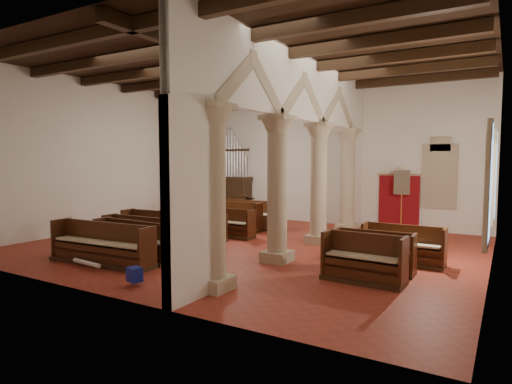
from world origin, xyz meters
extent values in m
plane|color=maroon|center=(0.00, 0.00, 0.00)|extent=(14.00, 14.00, 0.00)
plane|color=black|center=(0.00, 0.00, 6.00)|extent=(14.00, 14.00, 0.00)
cube|color=white|center=(0.00, 6.00, 3.00)|extent=(14.00, 0.02, 6.00)
cube|color=white|center=(0.00, -6.00, 3.00)|extent=(14.00, 0.02, 6.00)
cube|color=white|center=(-7.00, 0.00, 3.00)|extent=(0.02, 12.00, 6.00)
cube|color=white|center=(7.00, 0.00, 3.00)|extent=(0.02, 12.00, 6.00)
cube|color=tan|center=(1.80, -4.50, 0.15)|extent=(0.75, 0.75, 0.30)
cylinder|color=tan|center=(1.80, -4.50, 1.95)|extent=(0.56, 0.56, 3.30)
cube|color=tan|center=(1.80, -1.50, 0.15)|extent=(0.75, 0.75, 0.30)
cylinder|color=tan|center=(1.80, -1.50, 1.95)|extent=(0.56, 0.56, 3.30)
cube|color=tan|center=(1.80, 1.50, 0.15)|extent=(0.75, 0.75, 0.30)
cylinder|color=tan|center=(1.80, 1.50, 1.95)|extent=(0.56, 0.56, 3.30)
cube|color=tan|center=(1.80, 4.50, 0.15)|extent=(0.75, 0.75, 0.30)
cylinder|color=tan|center=(1.80, 4.50, 1.95)|extent=(0.56, 0.56, 3.30)
cube|color=white|center=(1.80, 0.00, 5.04)|extent=(0.25, 11.90, 1.93)
cube|color=#2B614F|center=(6.98, -1.50, 2.20)|extent=(0.03, 1.00, 2.20)
cube|color=#2B614F|center=(6.98, 2.50, 2.20)|extent=(0.03, 1.00, 2.20)
cube|color=#2B614F|center=(5.00, 5.98, 2.20)|extent=(1.00, 0.03, 2.20)
cube|color=#331F10|center=(-4.50, 5.50, 0.90)|extent=(2.00, 0.80, 1.80)
cube|color=#331F10|center=(-4.50, 5.50, 1.90)|extent=(2.10, 0.85, 0.20)
cube|color=#342110|center=(-2.53, 4.05, 0.05)|extent=(0.62, 0.62, 0.10)
cube|color=#342110|center=(-2.53, 4.05, 0.57)|extent=(0.30, 0.30, 1.15)
cube|color=#342110|center=(-2.53, 3.97, 1.20)|extent=(0.65, 0.59, 0.20)
cube|color=#A01211|center=(3.50, 5.92, 1.15)|extent=(1.60, 0.06, 2.10)
cylinder|color=gold|center=(3.50, 5.90, 2.25)|extent=(1.80, 0.04, 0.04)
cone|color=#331F10|center=(3.77, 5.12, 0.07)|extent=(0.39, 0.39, 0.13)
cylinder|color=gold|center=(3.77, 5.12, 1.31)|extent=(0.04, 0.04, 2.63)
cylinder|color=gold|center=(3.77, 5.12, 2.52)|extent=(0.07, 0.77, 0.03)
cube|color=navy|center=(3.77, 5.10, 1.97)|extent=(0.60, 0.05, 0.93)
cube|color=navy|center=(0.08, -5.18, 0.26)|extent=(0.38, 0.34, 0.32)
cube|color=navy|center=(-0.23, -2.21, 0.28)|extent=(0.44, 0.40, 0.37)
cube|color=#163097|center=(-0.78, -0.80, 0.26)|extent=(0.37, 0.32, 0.32)
cylinder|color=silver|center=(-2.12, -4.75, 0.16)|extent=(1.13, 0.23, 0.11)
cylinder|color=silver|center=(-1.53, -3.59, 0.16)|extent=(0.99, 0.30, 0.10)
cube|color=#331F10|center=(-2.20, -4.21, 0.05)|extent=(3.35, 0.95, 0.11)
cube|color=#4A220F|center=(-2.20, -4.26, 0.35)|extent=(3.19, 0.61, 0.49)
cube|color=#4A220F|center=(-2.20, -4.01, 0.62)|extent=(3.17, 0.25, 1.03)
cube|color=#4A220F|center=(-3.83, -4.18, 0.62)|extent=(0.11, 0.66, 1.03)
cube|color=#4A220F|center=(-0.58, -4.18, 0.62)|extent=(0.11, 0.66, 1.03)
cube|color=beige|center=(-2.20, -4.26, 0.62)|extent=(3.06, 0.56, 0.05)
cube|color=#331F10|center=(-1.97, -3.27, 0.05)|extent=(3.00, 0.89, 0.10)
cube|color=#4E1B10|center=(-1.97, -3.32, 0.33)|extent=(2.83, 0.57, 0.46)
cube|color=#4E1B10|center=(-1.97, -3.09, 0.59)|extent=(2.81, 0.24, 0.97)
cube|color=#4E1B10|center=(-3.41, -3.25, 0.59)|extent=(0.11, 0.62, 0.97)
cube|color=#4E1B10|center=(-0.52, -3.25, 0.59)|extent=(0.11, 0.62, 0.97)
cube|color=beige|center=(-1.97, -3.32, 0.59)|extent=(2.71, 0.53, 0.05)
cube|color=#331F10|center=(-2.62, -2.46, 0.05)|extent=(2.70, 0.72, 0.10)
cube|color=#40170D|center=(-2.62, -2.51, 0.33)|extent=(2.54, 0.41, 0.46)
cube|color=#40170D|center=(-2.62, -2.27, 0.58)|extent=(2.54, 0.08, 0.96)
cube|color=#40170D|center=(-3.93, -2.44, 0.58)|extent=(0.07, 0.61, 0.96)
cube|color=#40170D|center=(-1.30, -2.44, 0.58)|extent=(0.07, 0.61, 0.96)
cube|color=beige|center=(-2.62, -2.51, 0.58)|extent=(2.44, 0.37, 0.05)
cube|color=#331F10|center=(-2.56, -1.31, 0.05)|extent=(3.47, 0.90, 0.11)
cube|color=#48270F|center=(-2.56, -1.36, 0.34)|extent=(3.30, 0.57, 0.47)
cube|color=#48270F|center=(-2.56, -1.12, 0.60)|extent=(3.29, 0.23, 1.00)
cube|color=#48270F|center=(-4.24, -1.28, 0.60)|extent=(0.10, 0.63, 1.00)
cube|color=#48270F|center=(-0.87, -1.28, 0.60)|extent=(0.10, 0.63, 1.00)
cube|color=beige|center=(-2.56, -1.36, 0.60)|extent=(3.17, 0.52, 0.05)
cube|color=#331F10|center=(-2.50, -0.01, 0.05)|extent=(2.81, 0.69, 0.09)
cube|color=#43270E|center=(-2.50, -0.05, 0.30)|extent=(2.66, 0.41, 0.42)
cube|color=#43270E|center=(-2.50, 0.16, 0.53)|extent=(2.65, 0.11, 0.88)
cube|color=#43270E|center=(-3.87, 0.01, 0.53)|extent=(0.07, 0.55, 0.88)
cube|color=#43270E|center=(-1.13, 0.01, 0.53)|extent=(0.07, 0.55, 0.88)
cube|color=beige|center=(-2.50, -0.05, 0.53)|extent=(2.55, 0.37, 0.05)
cube|color=#331F10|center=(-2.04, 0.91, 0.05)|extent=(3.08, 0.75, 0.10)
cube|color=#4D1910|center=(-2.04, 0.86, 0.32)|extent=(2.92, 0.45, 0.45)
cube|color=#4D1910|center=(-2.04, 1.09, 0.57)|extent=(2.92, 0.12, 0.95)
cube|color=#4D1910|center=(-3.54, 0.93, 0.57)|extent=(0.08, 0.60, 0.95)
cube|color=#4D1910|center=(-0.54, 0.93, 0.57)|extent=(0.08, 0.60, 0.95)
cube|color=beige|center=(-2.04, 0.86, 0.57)|extent=(2.80, 0.41, 0.05)
cube|color=#331F10|center=(-2.61, 2.18, 0.05)|extent=(3.31, 0.97, 0.11)
cube|color=#4B2B10|center=(-2.61, 2.12, 0.36)|extent=(3.14, 0.63, 0.49)
cube|color=#4B2B10|center=(-2.61, 2.38, 0.63)|extent=(3.12, 0.27, 1.04)
cube|color=#4B2B10|center=(-4.21, 2.20, 0.63)|extent=(0.12, 0.66, 1.04)
cube|color=#4B2B10|center=(-1.01, 2.20, 0.63)|extent=(0.12, 0.66, 1.04)
cube|color=beige|center=(-2.61, 2.12, 0.63)|extent=(3.01, 0.58, 0.05)
cube|color=#331F10|center=(-2.06, 3.13, 0.05)|extent=(2.98, 0.86, 0.11)
cube|color=#4E1D10|center=(-2.06, 3.07, 0.35)|extent=(2.82, 0.52, 0.49)
cube|color=#4E1D10|center=(-2.06, 3.32, 0.63)|extent=(2.81, 0.16, 1.04)
cube|color=#4E1D10|center=(-3.51, 3.15, 0.63)|extent=(0.10, 0.66, 1.04)
cube|color=#4E1D10|center=(-0.62, 3.15, 0.63)|extent=(0.10, 0.66, 1.04)
cube|color=beige|center=(-2.06, 3.07, 0.63)|extent=(2.71, 0.48, 0.05)
cube|color=#331F10|center=(4.47, -2.23, 0.05)|extent=(1.93, 0.84, 0.11)
cube|color=#41220D|center=(4.47, -2.28, 0.35)|extent=(1.77, 0.51, 0.49)
cube|color=#41220D|center=(4.47, -2.03, 0.62)|extent=(1.75, 0.16, 1.03)
cube|color=#41220D|center=(3.55, -2.21, 0.62)|extent=(0.11, 0.65, 1.03)
cube|color=#41220D|center=(5.38, -2.21, 0.62)|extent=(0.11, 0.65, 1.03)
cube|color=beige|center=(4.47, -2.28, 0.62)|extent=(1.70, 0.47, 0.05)
cube|color=#331F10|center=(4.42, -1.18, 0.05)|extent=(2.02, 0.71, 0.10)
cube|color=#4D2910|center=(4.42, -1.23, 0.32)|extent=(1.87, 0.41, 0.45)
cube|color=#4D2910|center=(4.42, -1.00, 0.57)|extent=(1.86, 0.08, 0.94)
cube|color=#4D2910|center=(3.45, -1.16, 0.57)|extent=(0.07, 0.60, 0.94)
cube|color=#4D2910|center=(5.39, -1.16, 0.57)|extent=(0.07, 0.60, 0.94)
cube|color=beige|center=(4.42, -1.23, 0.57)|extent=(1.79, 0.37, 0.05)
cube|color=#331F10|center=(4.90, -0.01, 0.05)|extent=(2.17, 0.73, 0.10)
cube|color=#48240F|center=(4.90, -0.06, 0.33)|extent=(2.02, 0.42, 0.46)
cube|color=#48240F|center=(4.90, 0.17, 0.59)|extent=(2.02, 0.09, 0.97)
cube|color=#48240F|center=(3.85, 0.01, 0.59)|extent=(0.08, 0.61, 0.97)
cube|color=#48240F|center=(5.95, 0.01, 0.59)|extent=(0.08, 0.61, 0.97)
cube|color=beige|center=(4.90, -0.06, 0.59)|extent=(1.94, 0.38, 0.05)
camera|label=1|loc=(7.31, -11.97, 2.89)|focal=30.00mm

